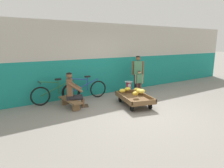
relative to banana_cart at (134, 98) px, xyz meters
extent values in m
plane|color=gray|center=(-0.25, -0.65, -0.24)|extent=(80.00, 80.00, 0.00)
cube|color=#19847A|center=(-0.25, 2.04, 0.48)|extent=(16.00, 0.30, 1.44)
cube|color=#B7B2A8|center=(-0.25, 2.04, 1.87)|extent=(16.00, 0.30, 1.35)
cube|color=brown|center=(0.00, 0.00, -0.01)|extent=(1.16, 1.60, 0.05)
cube|color=brown|center=(-0.39, 0.10, 0.07)|extent=(0.39, 1.41, 0.10)
cube|color=brown|center=(0.39, -0.10, 0.07)|extent=(0.39, 1.41, 0.10)
cube|color=brown|center=(0.17, 0.68, 0.07)|extent=(0.82, 0.24, 0.10)
cube|color=brown|center=(-0.17, -0.68, 0.07)|extent=(0.82, 0.24, 0.10)
cylinder|color=black|center=(-0.18, 0.57, -0.15)|extent=(0.09, 0.19, 0.18)
cylinder|color=black|center=(0.43, 0.41, -0.15)|extent=(0.09, 0.19, 0.18)
cylinder|color=black|center=(-0.43, -0.41, -0.15)|extent=(0.09, 0.19, 0.18)
cylinder|color=black|center=(0.18, -0.57, -0.15)|extent=(0.09, 0.19, 0.18)
ellipsoid|color=gold|center=(-0.16, 0.46, 0.18)|extent=(0.28, 0.23, 0.13)
ellipsoid|color=yellow|center=(0.15, 0.57, 0.18)|extent=(0.25, 0.20, 0.13)
ellipsoid|color=yellow|center=(0.37, 0.33, 0.18)|extent=(0.29, 0.26, 0.13)
ellipsoid|color=gold|center=(-0.01, -0.07, 0.18)|extent=(0.28, 0.24, 0.13)
ellipsoid|color=gold|center=(0.34, 0.16, 0.18)|extent=(0.30, 0.30, 0.13)
ellipsoid|color=yellow|center=(0.02, -0.33, 0.31)|extent=(0.26, 0.20, 0.13)
ellipsoid|color=gold|center=(-0.02, -0.26, 0.31)|extent=(0.29, 0.25, 0.13)
cube|color=brown|center=(-1.87, 0.94, 0.00)|extent=(0.41, 1.13, 0.05)
cube|color=brown|center=(-1.91, 1.32, -0.13)|extent=(0.25, 0.10, 0.22)
cube|color=brown|center=(-1.83, 0.56, -0.13)|extent=(0.25, 0.10, 0.22)
cylinder|color=brown|center=(-1.46, 0.90, -0.11)|extent=(0.10, 0.10, 0.27)
cube|color=#4C3D2D|center=(-1.40, 0.88, -0.22)|extent=(0.24, 0.16, 0.04)
cylinder|color=#232328|center=(-1.65, 0.96, 0.08)|extent=(0.42, 0.25, 0.13)
cylinder|color=brown|center=(-1.52, 0.73, -0.11)|extent=(0.10, 0.10, 0.27)
cube|color=#4C3D2D|center=(-1.46, 0.71, -0.22)|extent=(0.24, 0.16, 0.04)
cylinder|color=#232328|center=(-1.71, 0.79, 0.08)|extent=(0.42, 0.25, 0.13)
cube|color=#232328|center=(-1.87, 0.94, 0.10)|extent=(0.30, 0.34, 0.14)
cube|color=brown|center=(-1.87, 0.94, 0.43)|extent=(0.27, 0.36, 0.52)
cylinder|color=brown|center=(-1.65, 1.08, 0.46)|extent=(0.47, 0.22, 0.36)
cylinder|color=brown|center=(-1.78, 0.70, 0.46)|extent=(0.47, 0.22, 0.36)
sphere|color=brown|center=(-1.87, 0.94, 0.80)|extent=(0.19, 0.19, 0.19)
ellipsoid|color=black|center=(-1.87, 0.94, 0.86)|extent=(0.17, 0.17, 0.09)
cube|color=#234CA8|center=(0.49, 0.97, -0.09)|extent=(0.36, 0.28, 0.30)
cylinder|color=#28282D|center=(0.49, 0.97, 0.07)|extent=(0.20, 0.20, 0.03)
cube|color=#C6384C|center=(0.49, 0.97, 0.21)|extent=(0.16, 0.10, 0.24)
cylinder|color=white|center=(0.49, 0.92, 0.21)|extent=(0.13, 0.01, 0.13)
cylinder|color=#B2B5BA|center=(0.49, 0.97, 0.34)|extent=(0.30, 0.30, 0.01)
torus|color=black|center=(-2.62, 1.64, 0.08)|extent=(0.64, 0.07, 0.64)
torus|color=black|center=(-1.60, 1.60, 0.08)|extent=(0.64, 0.07, 0.64)
cylinder|color=#236B3D|center=(-2.11, 1.62, 0.28)|extent=(1.03, 0.08, 0.43)
cylinder|color=#236B3D|center=(-2.01, 1.62, 0.32)|extent=(0.04, 0.04, 0.48)
cylinder|color=#236B3D|center=(-2.32, 1.63, 0.52)|extent=(0.62, 0.06, 0.12)
cube|color=black|center=(-2.01, 1.62, 0.59)|extent=(0.20, 0.11, 0.05)
cylinder|color=black|center=(-2.62, 1.64, 0.54)|extent=(0.05, 0.48, 0.03)
torus|color=black|center=(-1.55, 1.63, 0.08)|extent=(0.64, 0.11, 0.64)
torus|color=black|center=(-0.53, 1.53, 0.08)|extent=(0.64, 0.11, 0.64)
cylinder|color=#234299|center=(-1.04, 1.58, 0.28)|extent=(1.03, 0.14, 0.43)
cylinder|color=#234299|center=(-0.94, 1.57, 0.32)|extent=(0.04, 0.04, 0.48)
cylinder|color=#234299|center=(-1.24, 1.60, 0.52)|extent=(0.62, 0.10, 0.12)
cube|color=black|center=(-0.94, 1.57, 0.59)|extent=(0.21, 0.12, 0.05)
cylinder|color=black|center=(-1.55, 1.63, 0.54)|extent=(0.08, 0.48, 0.03)
cylinder|color=#232328|center=(1.17, 1.13, 0.16)|extent=(0.10, 0.10, 0.80)
cylinder|color=#232328|center=(1.03, 1.21, 0.16)|extent=(0.10, 0.10, 0.80)
cube|color=#427A56|center=(1.10, 1.17, 0.82)|extent=(0.38, 0.34, 0.52)
cylinder|color=brown|center=(1.28, 1.06, 0.80)|extent=(0.07, 0.07, 0.56)
cylinder|color=brown|center=(0.92, 1.28, 0.80)|extent=(0.07, 0.07, 0.56)
sphere|color=brown|center=(1.10, 1.17, 1.19)|extent=(0.19, 0.19, 0.19)
ellipsoid|color=black|center=(1.10, 1.17, 1.25)|extent=(0.17, 0.17, 0.09)
cylinder|color=brown|center=(0.95, 0.82, 0.02)|extent=(0.06, 0.06, 0.51)
cylinder|color=brown|center=(0.86, 0.87, 0.02)|extent=(0.06, 0.06, 0.51)
cube|color=#427A56|center=(0.90, 0.84, 0.44)|extent=(0.24, 0.21, 0.33)
cylinder|color=tan|center=(1.02, 0.78, 0.43)|extent=(0.05, 0.05, 0.36)
cylinder|color=tan|center=(0.78, 0.91, 0.43)|extent=(0.05, 0.05, 0.36)
sphere|color=tan|center=(0.90, 0.84, 0.69)|extent=(0.12, 0.12, 0.12)
ellipsoid|color=black|center=(0.90, 0.84, 0.72)|extent=(0.11, 0.11, 0.06)
cube|color=green|center=(0.82, 0.59, -0.12)|extent=(0.18, 0.12, 0.24)
camera|label=1|loc=(-4.01, -4.89, 1.82)|focal=31.66mm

